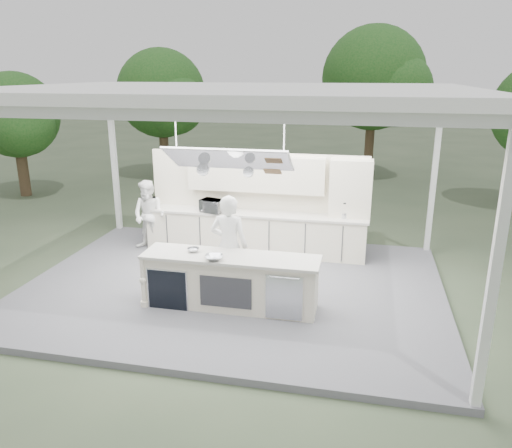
% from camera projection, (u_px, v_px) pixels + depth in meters
% --- Properties ---
extents(ground, '(90.00, 90.00, 0.00)m').
position_uv_depth(ground, '(234.00, 290.00, 9.80)').
color(ground, '#475339').
rests_on(ground, ground).
extents(stage_deck, '(8.00, 6.00, 0.12)m').
position_uv_depth(stage_deck, '(234.00, 287.00, 9.78)').
color(stage_deck, '#58575C').
rests_on(stage_deck, ground).
extents(tent, '(8.20, 6.20, 3.86)m').
position_uv_depth(tent, '(231.00, 95.00, 8.69)').
color(tent, white).
rests_on(tent, ground).
extents(demo_island, '(3.10, 0.79, 0.95)m').
position_uv_depth(demo_island, '(230.00, 281.00, 8.73)').
color(demo_island, beige).
rests_on(demo_island, stage_deck).
extents(back_counter, '(5.08, 0.72, 0.95)m').
position_uv_depth(back_counter, '(255.00, 232.00, 11.39)').
color(back_counter, beige).
rests_on(back_counter, stage_deck).
extents(back_wall_unit, '(5.05, 0.48, 2.25)m').
position_uv_depth(back_wall_unit, '(276.00, 189.00, 11.21)').
color(back_wall_unit, beige).
rests_on(back_wall_unit, stage_deck).
extents(tree_cluster, '(19.55, 9.40, 5.85)m').
position_uv_depth(tree_cluster, '(297.00, 95.00, 17.98)').
color(tree_cluster, '#4C3926').
rests_on(tree_cluster, ground).
extents(head_chef, '(0.71, 0.48, 1.90)m').
position_uv_depth(head_chef, '(229.00, 246.00, 9.08)').
color(head_chef, white).
rests_on(head_chef, stage_deck).
extents(sous_chef, '(0.87, 0.72, 1.63)m').
position_uv_depth(sous_chef, '(149.00, 216.00, 11.46)').
color(sous_chef, white).
rests_on(sous_chef, stage_deck).
extents(toaster_oven, '(0.59, 0.48, 0.29)m').
position_uv_depth(toaster_oven, '(212.00, 206.00, 11.22)').
color(toaster_oven, '#AEB1B5').
rests_on(toaster_oven, back_counter).
extents(bowl_large, '(0.38, 0.38, 0.08)m').
position_uv_depth(bowl_large, '(214.00, 258.00, 8.40)').
color(bowl_large, '#B0B3B7').
rests_on(bowl_large, demo_island).
extents(bowl_small, '(0.27, 0.27, 0.07)m').
position_uv_depth(bowl_small, '(193.00, 250.00, 8.78)').
color(bowl_small, '#B0B2B7').
rests_on(bowl_small, demo_island).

